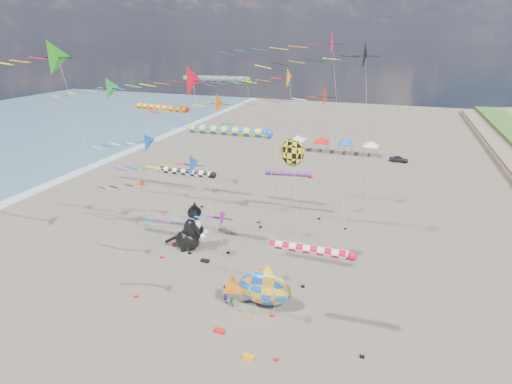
{
  "coord_description": "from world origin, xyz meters",
  "views": [
    {
      "loc": [
        12.57,
        -21.78,
        23.03
      ],
      "look_at": [
        0.95,
        12.0,
        9.01
      ],
      "focal_mm": 28.0,
      "sensor_mm": 36.0,
      "label": 1
    }
  ],
  "objects_px": {
    "child_green": "(232,302)",
    "parked_car": "(399,159)",
    "fish_inflatable": "(264,288)",
    "child_blue": "(225,299)",
    "person_adult": "(252,283)",
    "cat_inflatable": "(189,226)"
  },
  "relations": [
    {
      "from": "fish_inflatable",
      "to": "parked_car",
      "type": "height_order",
      "value": "fish_inflatable"
    },
    {
      "from": "person_adult",
      "to": "child_green",
      "type": "xyz_separation_m",
      "value": [
        -0.89,
        -3.11,
        -0.26
      ]
    },
    {
      "from": "cat_inflatable",
      "to": "child_green",
      "type": "distance_m",
      "value": 12.2
    },
    {
      "from": "child_green",
      "to": "parked_car",
      "type": "relative_size",
      "value": 0.29
    },
    {
      "from": "parked_car",
      "to": "person_adult",
      "type": "bearing_deg",
      "value": 167.33
    },
    {
      "from": "fish_inflatable",
      "to": "parked_car",
      "type": "distance_m",
      "value": 52.42
    },
    {
      "from": "person_adult",
      "to": "parked_car",
      "type": "bearing_deg",
      "value": 76.37
    },
    {
      "from": "child_blue",
      "to": "person_adult",
      "type": "bearing_deg",
      "value": 15.33
    },
    {
      "from": "parked_car",
      "to": "fish_inflatable",
      "type": "bearing_deg",
      "value": 169.9
    },
    {
      "from": "child_blue",
      "to": "parked_car",
      "type": "height_order",
      "value": "parked_car"
    },
    {
      "from": "child_blue",
      "to": "parked_car",
      "type": "bearing_deg",
      "value": 30.95
    },
    {
      "from": "cat_inflatable",
      "to": "child_blue",
      "type": "distance_m",
      "value": 11.4
    },
    {
      "from": "fish_inflatable",
      "to": "child_green",
      "type": "height_order",
      "value": "fish_inflatable"
    },
    {
      "from": "cat_inflatable",
      "to": "fish_inflatable",
      "type": "xyz_separation_m",
      "value": [
        11.35,
        -7.36,
        -0.81
      ]
    },
    {
      "from": "fish_inflatable",
      "to": "child_green",
      "type": "distance_m",
      "value": 3.31
    },
    {
      "from": "fish_inflatable",
      "to": "child_green",
      "type": "relative_size",
      "value": 6.48
    },
    {
      "from": "child_green",
      "to": "parked_car",
      "type": "xyz_separation_m",
      "value": [
        13.88,
        52.16,
        0.09
      ]
    },
    {
      "from": "parked_car",
      "to": "child_blue",
      "type": "bearing_deg",
      "value": 166.35
    },
    {
      "from": "fish_inflatable",
      "to": "child_blue",
      "type": "xyz_separation_m",
      "value": [
        -3.54,
        -0.59,
        -1.59
      ]
    },
    {
      "from": "person_adult",
      "to": "parked_car",
      "type": "xyz_separation_m",
      "value": [
        12.99,
        49.04,
        -0.17
      ]
    },
    {
      "from": "fish_inflatable",
      "to": "child_blue",
      "type": "height_order",
      "value": "fish_inflatable"
    },
    {
      "from": "cat_inflatable",
      "to": "fish_inflatable",
      "type": "bearing_deg",
      "value": -43.03
    }
  ]
}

